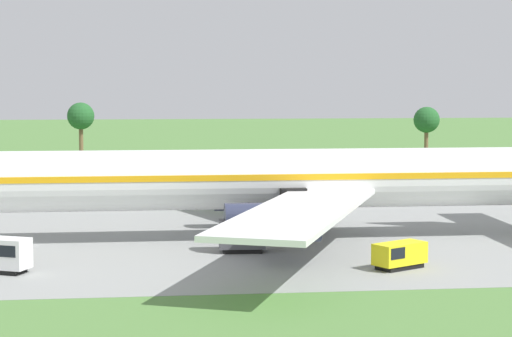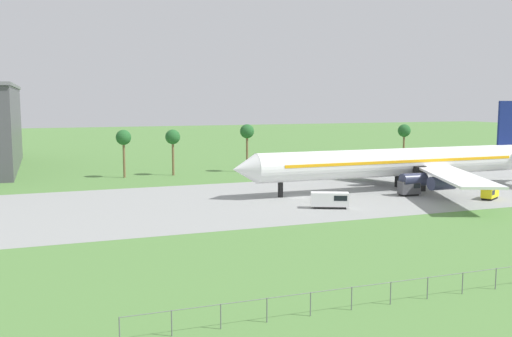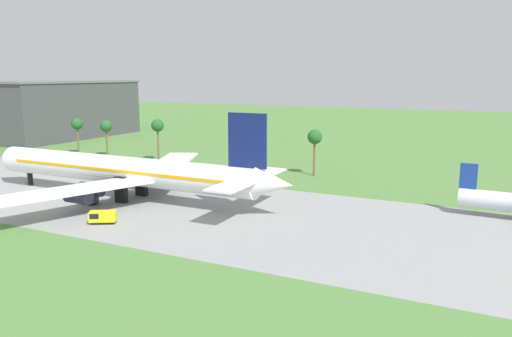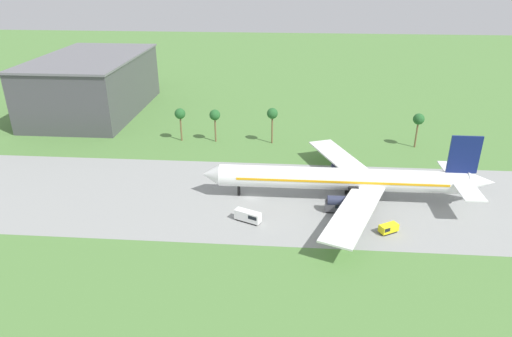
# 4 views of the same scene
# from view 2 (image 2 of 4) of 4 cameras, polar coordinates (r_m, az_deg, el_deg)

# --- Properties ---
(ground_plane) EXTENTS (600.00, 600.00, 0.00)m
(ground_plane) POSITION_cam_2_polar(r_m,az_deg,el_deg) (108.66, 4.24, -2.87)
(ground_plane) COLOR #517F3D
(taxiway_strip) EXTENTS (320.00, 44.00, 0.02)m
(taxiway_strip) POSITION_cam_2_polar(r_m,az_deg,el_deg) (108.66, 4.24, -2.87)
(taxiway_strip) COLOR gray
(taxiway_strip) RESTS_ON ground_plane
(jet_airliner) EXTENTS (73.40, 60.43, 18.15)m
(jet_airliner) POSITION_cam_2_polar(r_m,az_deg,el_deg) (120.77, 14.65, 0.62)
(jet_airliner) COLOR white
(jet_airliner) RESTS_ON ground_plane
(baggage_tug) EXTENTS (4.79, 3.92, 2.10)m
(baggage_tug) POSITION_cam_2_polar(r_m,az_deg,el_deg) (114.35, 22.32, -2.30)
(baggage_tug) COLOR black
(baggage_tug) RESTS_ON ground_plane
(fuel_truck) EXTENTS (6.63, 4.43, 2.75)m
(fuel_truck) POSITION_cam_2_polar(r_m,az_deg,el_deg) (97.81, 7.49, -3.13)
(fuel_truck) COLOR black
(fuel_truck) RESTS_ON ground_plane
(catering_van) EXTENTS (4.05, 2.15, 2.85)m
(catering_van) POSITION_cam_2_polar(r_m,az_deg,el_deg) (113.67, 15.10, -1.88)
(catering_van) COLOR black
(catering_van) RESTS_ON ground_plane
(palm_tree_row) EXTENTS (81.79, 3.60, 12.22)m
(palm_tree_row) POSITION_cam_2_polar(r_m,az_deg,el_deg) (145.02, -1.16, 3.37)
(palm_tree_row) COLOR brown
(palm_tree_row) RESTS_ON ground_plane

